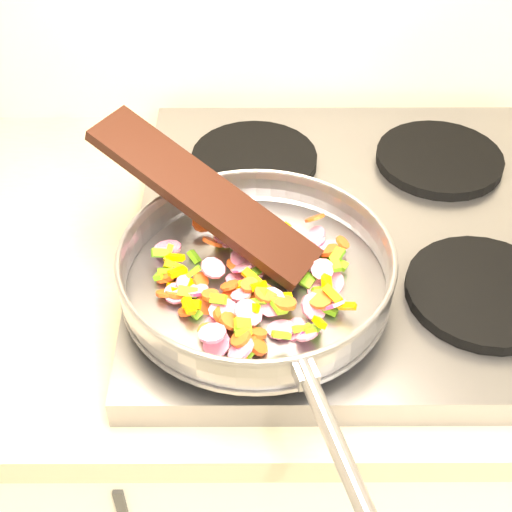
{
  "coord_description": "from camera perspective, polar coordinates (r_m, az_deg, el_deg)",
  "views": [
    {
      "loc": [
        -0.84,
        0.92,
        1.57
      ],
      "look_at": [
        -0.84,
        1.53,
        1.01
      ],
      "focal_mm": 50.0,
      "sensor_mm": 36.0,
      "label": 1
    }
  ],
  "objects": [
    {
      "name": "vegetable_heap",
      "position": [
        0.85,
        -0.3,
        -2.02
      ],
      "size": [
        0.26,
        0.27,
        0.05
      ],
      "color": "#DA4D19",
      "rests_on": "saute_pan"
    },
    {
      "name": "cooktop",
      "position": [
        1.0,
        7.91,
        1.76
      ],
      "size": [
        0.6,
        0.6,
        0.04
      ],
      "primitive_type": "cube",
      "color": "#939399",
      "rests_on": "counter_top"
    },
    {
      "name": "grate_fr",
      "position": [
        0.92,
        17.72,
        -2.75
      ],
      "size": [
        0.19,
        0.19,
        0.02
      ],
      "primitive_type": "cylinder",
      "color": "black",
      "rests_on": "cooktop"
    },
    {
      "name": "grate_bl",
      "position": [
        1.08,
        -0.14,
        7.75
      ],
      "size": [
        0.19,
        0.19,
        0.02
      ],
      "primitive_type": "cylinder",
      "color": "black",
      "rests_on": "cooktop"
    },
    {
      "name": "grate_br",
      "position": [
        1.12,
        14.45,
        7.54
      ],
      "size": [
        0.19,
        0.19,
        0.02
      ],
      "primitive_type": "cylinder",
      "color": "black",
      "rests_on": "cooktop"
    },
    {
      "name": "grate_fl",
      "position": [
        0.87,
        -0.11,
        -2.93
      ],
      "size": [
        0.19,
        0.19,
        0.02
      ],
      "primitive_type": "cylinder",
      "color": "black",
      "rests_on": "cooktop"
    },
    {
      "name": "wooden_spatula",
      "position": [
        0.88,
        -4.19,
        4.9
      ],
      "size": [
        0.29,
        0.22,
        0.12
      ],
      "primitive_type": "cube",
      "rotation": [
        0.0,
        -0.35,
        2.58
      ],
      "color": "black",
      "rests_on": "saute_pan"
    },
    {
      "name": "saute_pan",
      "position": [
        0.84,
        0.04,
        -1.04
      ],
      "size": [
        0.37,
        0.53,
        0.06
      ],
      "rotation": [
        0.0,
        0.0,
        0.28
      ],
      "color": "#9E9EA5",
      "rests_on": "grate_fl"
    }
  ]
}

